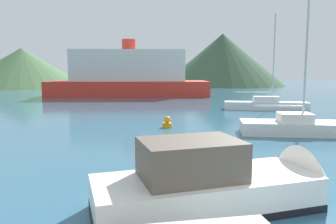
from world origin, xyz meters
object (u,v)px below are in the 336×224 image
at_px(motorboat_near, 227,185).
at_px(buoy_marker, 167,123).
at_px(sailboat_middle, 266,104).
at_px(ferry_distant, 129,76).
at_px(sailboat_inner, 294,126).

height_order(motorboat_near, buoy_marker, motorboat_near).
height_order(sailboat_middle, ferry_distant, sailboat_middle).
distance_m(sailboat_inner, ferry_distant, 32.87).
relative_size(motorboat_near, ferry_distant, 0.29).
height_order(motorboat_near, ferry_distant, ferry_distant).
bearing_deg(buoy_marker, ferry_distant, 91.46).
relative_size(sailboat_middle, ferry_distant, 0.37).
relative_size(ferry_distant, buoy_marker, 33.53).
distance_m(motorboat_near, sailboat_middle, 23.47).
xyz_separation_m(motorboat_near, sailboat_inner, (7.35, 8.93, -0.10)).
relative_size(motorboat_near, sailboat_middle, 0.80).
relative_size(sailboat_inner, ferry_distant, 0.34).
bearing_deg(ferry_distant, sailboat_inner, -68.64).
bearing_deg(sailboat_inner, sailboat_middle, 87.39).
bearing_deg(ferry_distant, motorboat_near, -81.64).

